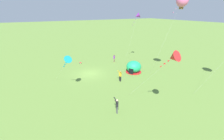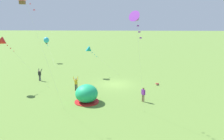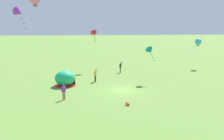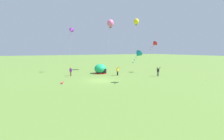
{
  "view_description": "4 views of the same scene",
  "coord_description": "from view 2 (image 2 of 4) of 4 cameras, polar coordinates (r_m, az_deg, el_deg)",
  "views": [
    {
      "loc": [
        8.25,
        23.42,
        10.48
      ],
      "look_at": [
        -1.54,
        5.42,
        2.3
      ],
      "focal_mm": 24.0,
      "sensor_mm": 36.0,
      "label": 1
    },
    {
      "loc": [
        -30.89,
        -0.82,
        9.41
      ],
      "look_at": [
        -0.36,
        0.48,
        2.23
      ],
      "focal_mm": 35.0,
      "sensor_mm": 36.0,
      "label": 2
    },
    {
      "loc": [
        -4.17,
        -31.61,
        8.34
      ],
      "look_at": [
        -1.09,
        1.36,
        2.37
      ],
      "focal_mm": 42.0,
      "sensor_mm": 36.0,
      "label": 3
    },
    {
      "loc": [
        23.06,
        -9.56,
        5.03
      ],
      "look_at": [
        2.52,
        1.0,
        2.02
      ],
      "focal_mm": 24.0,
      "sensor_mm": 36.0,
      "label": 4
    }
  ],
  "objects": [
    {
      "name": "kite_cyan",
      "position": [
        50.26,
        -16.78,
        7.48
      ],
      "size": [
        6.92,
        4.33,
        5.52
      ],
      "color": "silver",
      "rests_on": "ground"
    },
    {
      "name": "toddler_crawling",
      "position": [
        32.46,
        11.71,
        -3.59
      ],
      "size": [
        0.41,
        0.54,
        0.32
      ],
      "color": "red",
      "rests_on": "ground"
    },
    {
      "name": "kite_teal",
      "position": [
        36.16,
        -5.9,
        5.25
      ],
      "size": [
        1.96,
        5.56,
        5.1
      ],
      "color": "silver",
      "rests_on": "ground"
    },
    {
      "name": "person_far_back",
      "position": [
        25.6,
        8.16,
        -6.19
      ],
      "size": [
        0.45,
        0.44,
        1.72
      ],
      "color": "#8C7251",
      "rests_on": "ground"
    },
    {
      "name": "popup_tent",
      "position": [
        25.4,
        -6.66,
        -6.22
      ],
      "size": [
        2.81,
        2.81,
        2.1
      ],
      "color": "#1EAD6B",
      "rests_on": "ground"
    },
    {
      "name": "person_flying_kite",
      "position": [
        29.61,
        -9.38,
        -3.47
      ],
      "size": [
        0.59,
        0.7,
        1.89
      ],
      "color": "black",
      "rests_on": "ground"
    },
    {
      "name": "person_arms_raised",
      "position": [
        35.6,
        -18.38,
        -1.14
      ],
      "size": [
        0.6,
        0.71,
        1.89
      ],
      "color": "#4C4C51",
      "rests_on": "ground"
    },
    {
      "name": "kite_red",
      "position": [
        31.97,
        -26.48,
        6.58
      ],
      "size": [
        1.58,
        5.99,
        7.16
      ],
      "color": "silver",
      "rests_on": "ground"
    },
    {
      "name": "kite_purple",
      "position": [
        19.5,
        6.36,
        13.26
      ],
      "size": [
        2.61,
        1.94,
        10.11
      ],
      "color": "silver",
      "rests_on": "ground"
    },
    {
      "name": "ground_plane",
      "position": [
        32.3,
        0.88,
        -3.72
      ],
      "size": [
        300.0,
        300.0,
        0.0
      ],
      "primitive_type": "plane",
      "color": "olive"
    }
  ]
}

